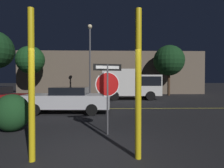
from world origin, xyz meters
name	(u,v)px	position (x,y,z in m)	size (l,w,h in m)	color
ground_plane	(88,155)	(0.00, 0.00, 0.00)	(260.00, 260.00, 0.00)	black
road_center_stripe	(100,109)	(0.00, 7.01, 0.00)	(36.72, 0.12, 0.01)	gold
stop_sign	(108,84)	(0.48, 1.61, 1.67)	(0.94, 0.25, 2.35)	#4C4C51
yellow_pole_left	(32,85)	(-1.20, -0.30, 1.69)	(0.14, 0.14, 3.39)	yellow
yellow_pole_right	(138,84)	(1.18, -0.22, 1.72)	(0.14, 0.14, 3.43)	yellow
hedge_bush_1	(12,113)	(-2.91, 2.06, 0.66)	(1.22, 1.09, 1.32)	#19421E
passing_car_2	(68,99)	(-1.75, 5.72, 0.74)	(4.88, 2.15, 1.43)	silver
delivery_truck	(131,83)	(2.76, 12.73, 1.55)	(5.50, 2.57, 2.88)	silver
street_lamp	(90,53)	(-1.21, 12.61, 4.46)	(0.42, 0.42, 7.18)	#4C4C51
tree_1	(169,61)	(7.95, 16.94, 4.25)	(3.71, 3.71, 6.12)	#422D1E
tree_2	(30,60)	(-8.64, 16.67, 4.23)	(3.26, 3.26, 5.88)	#422D1E
building_backdrop	(111,73)	(1.01, 21.30, 2.88)	(25.06, 4.73, 5.76)	#6B5B4C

